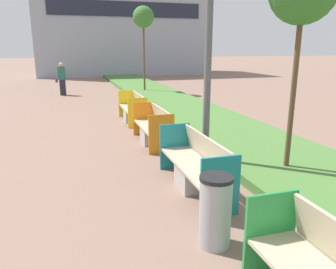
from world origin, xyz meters
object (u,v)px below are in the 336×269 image
bench_orange_frame (153,130)px  sapling_tree_far (143,18)px  bench_teal_frame (195,168)px  litter_bin (215,211)px  bench_yellow_frame (133,111)px  pedestrian_walking (62,79)px

bench_orange_frame → sapling_tree_far: size_ratio=0.42×
bench_orange_frame → sapling_tree_far: (1.96, 9.60, 3.56)m
bench_teal_frame → sapling_tree_far: size_ratio=0.48×
bench_teal_frame → bench_orange_frame: 2.99m
bench_teal_frame → sapling_tree_far: sapling_tree_far is taller
bench_orange_frame → litter_bin: size_ratio=2.04×
bench_orange_frame → bench_yellow_frame: same height
bench_teal_frame → sapling_tree_far: 13.23m
bench_yellow_frame → pedestrian_walking: 7.72m
litter_bin → pedestrian_walking: bearing=97.5°
bench_orange_frame → litter_bin: 4.70m
bench_yellow_frame → bench_orange_frame: bearing=-90.0°
bench_yellow_frame → sapling_tree_far: bearing=74.0°
bench_orange_frame → sapling_tree_far: 10.43m
bench_orange_frame → bench_yellow_frame: bearing=90.0°
bench_teal_frame → pedestrian_walking: bearing=100.1°
bench_yellow_frame → sapling_tree_far: 7.97m
litter_bin → pedestrian_walking: (-1.94, 14.77, 0.39)m
bench_yellow_frame → litter_bin: bench_yellow_frame is taller
pedestrian_walking → litter_bin: bearing=-82.5°
bench_orange_frame → bench_teal_frame: bearing=-89.9°
bench_teal_frame → bench_yellow_frame: bearing=90.0°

